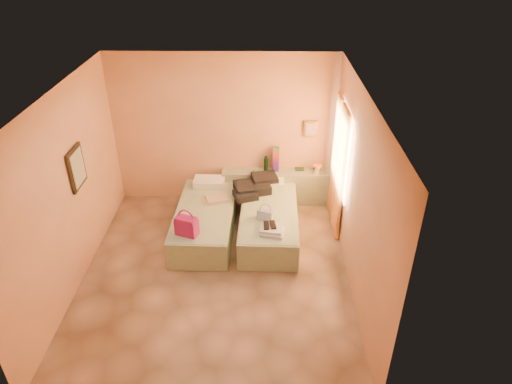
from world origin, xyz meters
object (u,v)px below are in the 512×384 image
(green_book, at_px, (300,169))
(magenta_handbag, at_px, (187,226))
(flower_vase, at_px, (317,168))
(bed_left, at_px, (205,221))
(blue_handbag, at_px, (265,215))
(towel_stack, at_px, (273,231))
(bed_right, at_px, (269,221))
(water_bottle, at_px, (266,163))
(headboard_ledge, at_px, (277,187))

(green_book, distance_m, magenta_handbag, 2.61)
(flower_vase, bearing_deg, bed_left, -153.35)
(blue_handbag, distance_m, towel_stack, 0.41)
(bed_right, relative_size, flower_vase, 8.75)
(bed_left, xyz_separation_m, bed_right, (1.08, 0.00, 0.00))
(water_bottle, relative_size, magenta_handbag, 0.83)
(bed_right, bearing_deg, magenta_handbag, -148.90)
(headboard_ledge, height_order, water_bottle, water_bottle)
(water_bottle, distance_m, magenta_handbag, 2.19)
(headboard_ledge, distance_m, magenta_handbag, 2.30)
(headboard_ledge, distance_m, flower_vase, 0.84)
(headboard_ledge, height_order, magenta_handbag, magenta_handbag)
(water_bottle, bearing_deg, flower_vase, -6.96)
(bed_left, bearing_deg, blue_handbag, -14.75)
(towel_stack, bearing_deg, flower_vase, 63.46)
(bed_left, relative_size, towel_stack, 5.71)
(bed_left, distance_m, water_bottle, 1.60)
(flower_vase, height_order, blue_handbag, flower_vase)
(magenta_handbag, relative_size, blue_handbag, 1.32)
(bed_left, xyz_separation_m, towel_stack, (1.13, -0.68, 0.30))
(green_book, height_order, flower_vase, flower_vase)
(water_bottle, xyz_separation_m, green_book, (0.63, 0.03, -0.13))
(water_bottle, height_order, flower_vase, water_bottle)
(bed_right, distance_m, towel_stack, 0.75)
(towel_stack, bearing_deg, blue_handbag, 106.46)
(bed_left, bearing_deg, headboard_ledge, 41.54)
(bed_left, height_order, towel_stack, towel_stack)
(bed_left, distance_m, green_book, 2.05)
(bed_right, xyz_separation_m, magenta_handbag, (-1.26, -0.72, 0.41))
(bed_left, xyz_separation_m, water_bottle, (1.03, 1.10, 0.54))
(bed_left, height_order, magenta_handbag, magenta_handbag)
(bed_left, relative_size, magenta_handbag, 5.98)
(green_book, bearing_deg, blue_handbag, -115.20)
(bed_left, relative_size, bed_right, 1.00)
(blue_handbag, xyz_separation_m, towel_stack, (0.11, -0.39, -0.03))
(water_bottle, xyz_separation_m, flower_vase, (0.93, -0.11, -0.03))
(flower_vase, bearing_deg, blue_handbag, -126.51)
(blue_handbag, height_order, towel_stack, blue_handbag)
(bed_left, bearing_deg, magenta_handbag, -102.76)
(bed_left, relative_size, green_book, 11.97)
(headboard_ledge, bearing_deg, bed_left, -139.88)
(flower_vase, bearing_deg, magenta_handbag, -141.52)
(magenta_handbag, bearing_deg, flower_vase, 58.34)
(headboard_ledge, bearing_deg, blue_handbag, -99.70)
(bed_left, distance_m, towel_stack, 1.35)
(headboard_ledge, distance_m, blue_handbag, 1.39)
(flower_vase, bearing_deg, water_bottle, 173.04)
(headboard_ledge, bearing_deg, green_book, 10.37)
(headboard_ledge, height_order, towel_stack, headboard_ledge)
(green_book, bearing_deg, headboard_ledge, -170.53)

